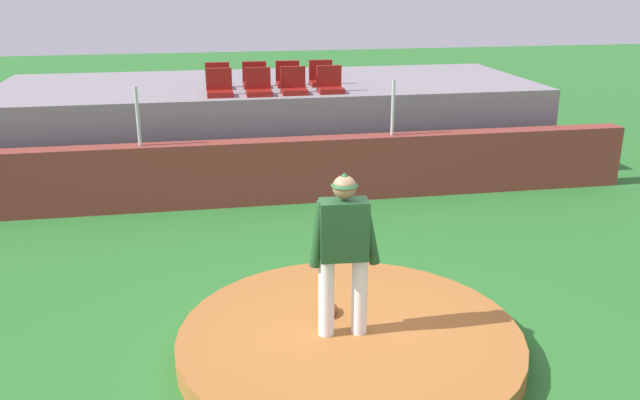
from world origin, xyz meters
name	(u,v)px	position (x,y,z in m)	size (l,w,h in m)	color
ground_plane	(350,352)	(0.00, 0.00, 0.00)	(60.00, 60.00, 0.00)	#2A6E2A
pitchers_mound	(350,342)	(0.00, 0.00, 0.12)	(3.74, 3.74, 0.25)	#9E5F2B
pitcher	(344,243)	(-0.08, -0.02, 1.30)	(0.75, 0.30, 1.80)	white
baseball	(359,315)	(0.17, 0.29, 0.29)	(0.07, 0.07, 0.07)	white
fielding_glove	(329,310)	(-0.15, 0.43, 0.30)	(0.30, 0.20, 0.11)	brown
brick_barrier	(286,171)	(0.00, 5.21, 0.58)	(12.94, 0.40, 1.15)	brown
fence_post_left	(138,116)	(-2.50, 5.21, 1.66)	(0.06, 0.06, 1.01)	silver
fence_post_right	(393,107)	(1.94, 5.21, 1.66)	(0.06, 0.06, 1.01)	silver
bleacher_platform	(269,122)	(0.00, 7.98, 0.87)	(11.14, 4.16, 1.75)	gray
stadium_chair_0	(220,87)	(-1.08, 6.45, 1.90)	(0.48, 0.44, 0.50)	maroon
stadium_chair_1	(259,87)	(-0.35, 6.40, 1.90)	(0.48, 0.44, 0.50)	maroon
stadium_chair_2	(294,85)	(0.32, 6.44, 1.90)	(0.48, 0.44, 0.50)	maroon
stadium_chair_3	(330,84)	(1.03, 6.45, 1.90)	(0.48, 0.44, 0.50)	maroon
stadium_chair_4	(218,80)	(-1.08, 7.33, 1.90)	(0.48, 0.44, 0.50)	maroon
stadium_chair_5	(255,79)	(-0.34, 7.33, 1.90)	(0.48, 0.44, 0.50)	maroon
stadium_chair_6	(288,78)	(0.34, 7.34, 1.90)	(0.48, 0.44, 0.50)	maroon
stadium_chair_7	(321,78)	(1.03, 7.34, 1.90)	(0.48, 0.44, 0.50)	maroon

